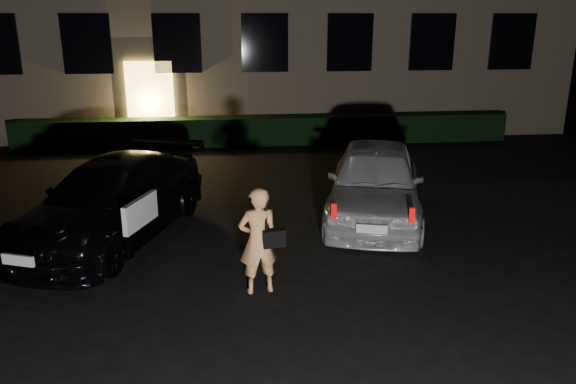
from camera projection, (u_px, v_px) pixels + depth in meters
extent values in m
plane|color=black|center=(324.00, 318.00, 7.39)|extent=(80.00, 80.00, 0.00)
cube|color=#FFCD5D|center=(151.00, 103.00, 17.03)|extent=(1.40, 0.10, 2.50)
cube|color=black|center=(87.00, 44.00, 16.33)|extent=(1.40, 0.10, 1.70)
cube|color=black|center=(177.00, 44.00, 16.59)|extent=(1.40, 0.10, 1.70)
cube|color=black|center=(265.00, 43.00, 16.85)|extent=(1.40, 0.10, 1.70)
cube|color=black|center=(350.00, 43.00, 17.12)|extent=(1.40, 0.10, 1.70)
cube|color=black|center=(432.00, 42.00, 17.38)|extent=(1.40, 0.10, 1.70)
cube|color=black|center=(512.00, 42.00, 17.65)|extent=(1.40, 0.10, 1.70)
cube|color=black|center=(267.00, 130.00, 17.21)|extent=(15.00, 0.70, 0.85)
imported|color=black|center=(113.00, 200.00, 9.92)|extent=(3.43, 5.07, 1.36)
cube|color=white|center=(140.00, 212.00, 8.83)|extent=(0.42, 0.94, 0.45)
cube|color=silver|center=(18.00, 260.00, 7.70)|extent=(0.48, 0.21, 0.15)
imported|color=silver|center=(375.00, 181.00, 10.86)|extent=(2.85, 4.64, 1.47)
cube|color=red|center=(334.00, 211.00, 9.00)|extent=(0.10, 0.08, 0.25)
cube|color=red|center=(412.00, 215.00, 8.80)|extent=(0.10, 0.08, 0.25)
cube|color=silver|center=(372.00, 229.00, 8.92)|extent=(0.49, 0.18, 0.15)
imported|color=#FFA867|center=(258.00, 241.00, 7.87)|extent=(0.63, 0.48, 1.57)
cube|color=black|center=(274.00, 238.00, 7.81)|extent=(0.34, 0.20, 0.25)
cube|color=black|center=(266.00, 214.00, 7.71)|extent=(0.04, 0.06, 0.49)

